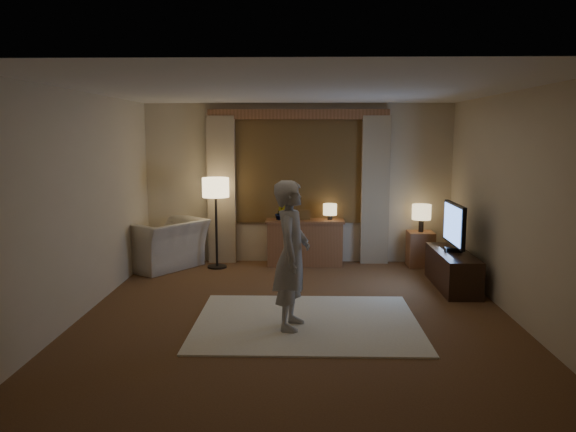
{
  "coord_description": "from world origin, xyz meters",
  "views": [
    {
      "loc": [
        0.06,
        -6.43,
        2.12
      ],
      "look_at": [
        -0.11,
        0.6,
        1.08
      ],
      "focal_mm": 35.0,
      "sensor_mm": 36.0,
      "label": 1
    }
  ],
  "objects_px": {
    "side_table": "(420,249)",
    "tv_stand": "(452,270)",
    "person": "(292,255)",
    "armchair": "(162,244)",
    "sideboard": "(305,243)"
  },
  "relations": [
    {
      "from": "side_table",
      "to": "tv_stand",
      "type": "xyz_separation_m",
      "value": [
        0.18,
        -1.26,
        -0.03
      ]
    },
    {
      "from": "person",
      "to": "armchair",
      "type": "bearing_deg",
      "value": 47.08
    },
    {
      "from": "sideboard",
      "to": "side_table",
      "type": "height_order",
      "value": "sideboard"
    },
    {
      "from": "side_table",
      "to": "armchair",
      "type": "bearing_deg",
      "value": -176.92
    },
    {
      "from": "sideboard",
      "to": "tv_stand",
      "type": "height_order",
      "value": "sideboard"
    },
    {
      "from": "side_table",
      "to": "person",
      "type": "height_order",
      "value": "person"
    },
    {
      "from": "person",
      "to": "tv_stand",
      "type": "bearing_deg",
      "value": -42.09
    },
    {
      "from": "sideboard",
      "to": "side_table",
      "type": "relative_size",
      "value": 2.14
    },
    {
      "from": "side_table",
      "to": "tv_stand",
      "type": "bearing_deg",
      "value": -81.79
    },
    {
      "from": "sideboard",
      "to": "tv_stand",
      "type": "distance_m",
      "value": 2.42
    },
    {
      "from": "side_table",
      "to": "person",
      "type": "distance_m",
      "value": 3.64
    },
    {
      "from": "side_table",
      "to": "sideboard",
      "type": "bearing_deg",
      "value": 178.46
    },
    {
      "from": "tv_stand",
      "to": "armchair",
      "type": "bearing_deg",
      "value": 166.4
    },
    {
      "from": "tv_stand",
      "to": "person",
      "type": "distance_m",
      "value": 2.85
    },
    {
      "from": "side_table",
      "to": "person",
      "type": "relative_size",
      "value": 0.35
    }
  ]
}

